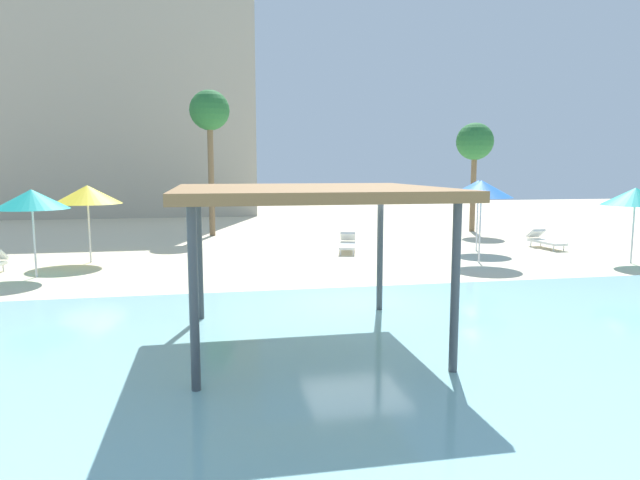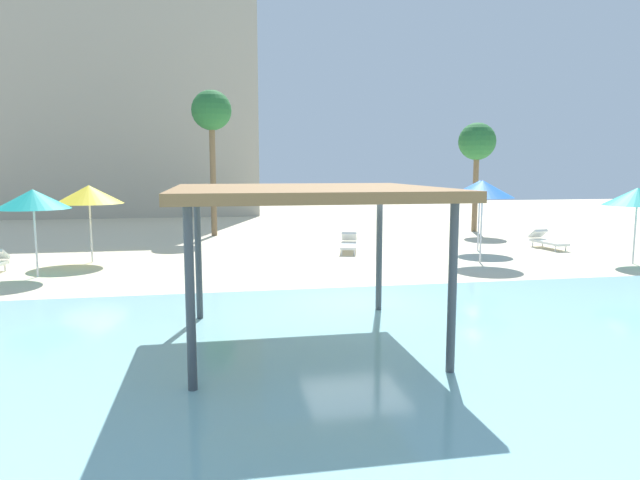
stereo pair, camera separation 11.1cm
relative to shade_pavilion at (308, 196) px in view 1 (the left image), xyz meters
name	(u,v)px [view 1 (the left image)]	position (x,y,z in m)	size (l,w,h in m)	color
ground_plane	(356,302)	(1.72, 3.03, -2.78)	(80.00, 80.00, 0.00)	beige
lagoon_water	(440,378)	(1.72, -2.22, -2.76)	(44.00, 13.50, 0.04)	#8CC6CC
shade_pavilion	(308,196)	(0.00, 0.00, 0.00)	(4.73, 4.73, 2.94)	#42474C
beach_umbrella_yellow_0	(87,195)	(-5.94, 10.43, -0.40)	(2.31, 2.31, 2.70)	silver
beach_umbrella_teal_1	(635,197)	(12.54, 6.67, -0.46)	(2.19, 2.19, 2.62)	silver
beach_umbrella_blue_2	(481,189)	(7.42, 7.82, -0.21)	(2.14, 2.14, 2.87)	silver
beach_umbrella_teal_4	(32,199)	(-7.00, 7.91, -0.42)	(2.14, 2.14, 2.66)	silver
beach_umbrella_blue_5	(478,187)	(8.66, 10.52, -0.25)	(2.01, 2.01, 2.81)	silver
lounge_chair_1	(544,240)	(11.75, 10.63, -2.45)	(0.75, 1.94, 0.74)	white
lounge_chair_2	(348,243)	(3.50, 11.17, -2.45)	(1.08, 1.99, 0.74)	white
palm_tree_0	(210,114)	(-1.72, 17.58, 3.05)	(1.90, 1.90, 6.97)	brown
palm_tree_1	(475,144)	(11.61, 16.95, 1.75)	(1.90, 1.90, 5.59)	brown
hotel_block_0	(130,72)	(-7.19, 32.71, 7.29)	(17.04, 8.73, 20.13)	#B2A893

